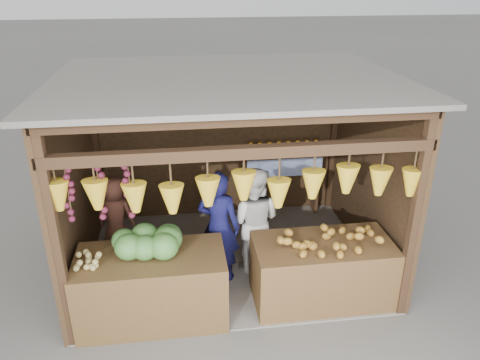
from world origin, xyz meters
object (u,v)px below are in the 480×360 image
(woman_standing, at_px, (253,221))
(counter_left, at_px, (153,287))
(counter_right, at_px, (321,271))
(man_standing, at_px, (219,227))
(vendor_seated, at_px, (116,217))

(woman_standing, bearing_deg, counter_left, 52.32)
(counter_right, bearing_deg, man_standing, 152.77)
(woman_standing, relative_size, vendor_seated, 1.37)
(counter_left, relative_size, vendor_seated, 1.53)
(counter_left, xyz_separation_m, vendor_seated, (-0.49, 1.07, 0.41))
(counter_right, relative_size, vendor_seated, 1.51)
(vendor_seated, bearing_deg, counter_right, -178.76)
(man_standing, bearing_deg, counter_left, 62.34)
(man_standing, height_order, woman_standing, man_standing)
(woman_standing, bearing_deg, man_standing, 35.80)
(vendor_seated, bearing_deg, woman_standing, -165.07)
(counter_right, relative_size, man_standing, 1.08)
(counter_right, xyz_separation_m, man_standing, (-1.22, 0.63, 0.38))
(counter_left, distance_m, man_standing, 1.16)
(man_standing, distance_m, vendor_seated, 1.40)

